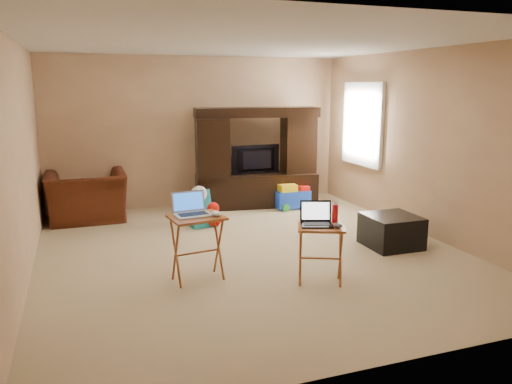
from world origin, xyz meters
name	(u,v)px	position (x,y,z in m)	size (l,w,h in m)	color
floor	(251,252)	(0.00, 0.00, 0.00)	(5.50, 5.50, 0.00)	beige
ceiling	(250,42)	(0.00, 0.00, 2.50)	(5.50, 5.50, 0.00)	silver
wall_back	(198,132)	(0.00, 2.75, 1.25)	(5.00, 5.00, 0.00)	tan
wall_front	(382,201)	(0.00, -2.75, 1.25)	(5.00, 5.00, 0.00)	tan
wall_left	(19,162)	(-2.50, 0.00, 1.25)	(5.50, 5.50, 0.00)	tan
wall_right	(425,144)	(2.50, 0.00, 1.25)	(5.50, 5.50, 0.00)	tan
window_pane	(363,124)	(2.48, 1.55, 1.40)	(1.20, 1.20, 0.00)	white
window_frame	(362,124)	(2.46, 1.55, 1.40)	(0.06, 1.14, 1.34)	white
entertainment_center	(257,158)	(0.88, 2.24, 0.83)	(2.04, 0.51, 1.67)	black
television	(257,160)	(0.88, 2.19, 0.80)	(0.85, 0.11, 0.49)	black
recliner	(87,197)	(-1.86, 2.22, 0.37)	(1.14, 1.00, 0.74)	#4A1C10
child_rocker	(201,208)	(-0.29, 1.38, 0.25)	(0.38, 0.43, 0.51)	#187785
plush_toy	(214,214)	(-0.14, 1.27, 0.18)	(0.33, 0.27, 0.37)	red
push_toy	(292,196)	(1.38, 1.88, 0.22)	(0.57, 0.41, 0.43)	blue
ottoman	(391,231)	(1.77, -0.39, 0.20)	(0.63, 0.63, 0.41)	black
tray_table_left	(198,248)	(-0.82, -0.67, 0.35)	(0.54, 0.43, 0.70)	#9F5A26
tray_table_right	(320,255)	(0.36, -1.17, 0.31)	(0.47, 0.38, 0.61)	#AB5229
laptop_left	(193,205)	(-0.85, -0.64, 0.82)	(0.36, 0.30, 0.24)	#B1B2B6
laptop_right	(317,214)	(0.32, -1.15, 0.73)	(0.32, 0.27, 0.24)	black
mouse_left	(216,214)	(-0.63, -0.74, 0.73)	(0.09, 0.14, 0.06)	white
mouse_right	(338,225)	(0.49, -1.29, 0.64)	(0.08, 0.12, 0.05)	#3A3B3F
water_bottle	(335,213)	(0.56, -1.09, 0.71)	(0.06, 0.06, 0.19)	red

